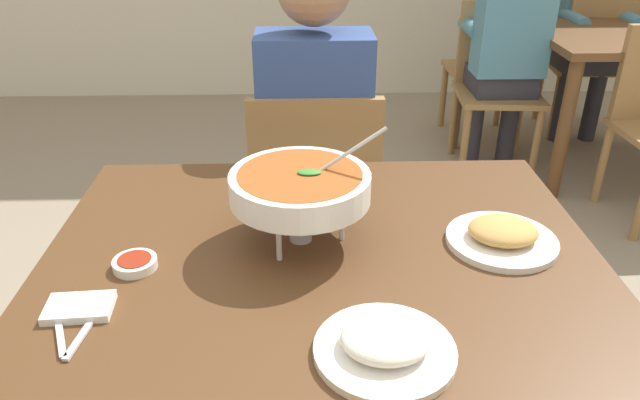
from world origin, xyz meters
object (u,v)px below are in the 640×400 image
dining_table_main (322,297)px  dining_table_far (630,60)px  patron_bg_left (509,39)px  chair_diner_main (315,198)px  patron_bg_middle (589,18)px  sauce_dish (135,263)px  rice_plate (385,345)px  diner_main (314,130)px  curry_bowl (300,187)px  chair_bg_left (496,76)px  chair_bg_corner (501,58)px  chair_bg_middle (591,57)px  appetizer_plate (502,236)px

dining_table_main → dining_table_far: same height
patron_bg_left → dining_table_main: bearing=-116.8°
chair_diner_main → patron_bg_middle: 2.49m
dining_table_main → sauce_dish: size_ratio=13.17×
rice_plate → patron_bg_left: size_ratio=0.18×
diner_main → patron_bg_middle: same height
patron_bg_middle → chair_diner_main: bearing=-132.9°
curry_bowl → chair_bg_left: bearing=62.8°
chair_bg_left → chair_bg_corner: same height
chair_bg_middle → patron_bg_middle: 0.24m
diner_main → patron_bg_left: same height
diner_main → patron_bg_left: (1.04, 1.27, 0.00)m
diner_main → dining_table_far: 2.13m
dining_table_far → chair_bg_left: bearing=168.9°
curry_bowl → appetizer_plate: size_ratio=1.39×
chair_bg_left → patron_bg_middle: 0.79m
chair_bg_left → sauce_dish: bearing=-122.7°
patron_bg_middle → sauce_dish: bearing=-128.4°
diner_main → dining_table_main: bearing=-90.0°
chair_bg_corner → patron_bg_middle: (0.50, 0.00, 0.24)m
rice_plate → chair_bg_middle: (1.65, 2.89, -0.28)m
diner_main → curry_bowl: diner_main is taller
dining_table_main → dining_table_far: (1.71, 2.05, -0.03)m
dining_table_main → chair_bg_corner: bearing=65.2°
chair_bg_corner → patron_bg_middle: bearing=0.4°
appetizer_plate → sauce_dish: bearing=-174.8°
rice_plate → chair_bg_middle: chair_bg_middle is taller
rice_plate → sauce_dish: size_ratio=2.67×
chair_diner_main → appetizer_plate: (0.39, -0.73, 0.28)m
dining_table_main → diner_main: (0.00, 0.79, 0.09)m
rice_plate → sauce_dish: 0.55m
sauce_dish → chair_diner_main: bearing=64.3°
diner_main → chair_bg_corner: bearing=56.4°
appetizer_plate → sauce_dish: size_ratio=2.67×
curry_bowl → dining_table_main: bearing=-53.1°
dining_table_far → patron_bg_middle: size_ratio=0.76×
diner_main → sauce_dish: bearing=-114.8°
dining_table_far → chair_bg_corner: size_ratio=1.11×
chair_bg_middle → patron_bg_left: 0.90m
rice_plate → dining_table_far: (1.61, 2.36, -0.16)m
chair_diner_main → diner_main: 0.24m
rice_plate → appetizer_plate: (0.30, 0.34, 0.00)m
sauce_dish → dining_table_far: (2.09, 2.09, -0.15)m
patron_bg_left → chair_bg_corner: bearing=74.3°
dining_table_far → chair_bg_left: 0.69m
dining_table_main → chair_diner_main: (-0.00, 0.76, -0.15)m
chair_bg_corner → dining_table_far: bearing=-44.9°
chair_diner_main → patron_bg_left: size_ratio=0.69×
rice_plate → chair_bg_left: 2.68m
dining_table_main → patron_bg_left: patron_bg_left is taller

